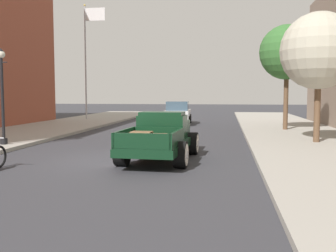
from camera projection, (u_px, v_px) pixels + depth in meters
The scene contains 7 objects.
ground_plane at pixel (116, 160), 12.74m from camera, with size 140.00×140.00×0.00m, color #333338.
hotrod_truck_dark_green at pixel (162, 136), 13.09m from camera, with size 2.34×5.00×1.58m.
car_background_white at pixel (178, 114), 28.08m from camera, with size 2.04×4.39×1.65m.
street_lamp_near at pixel (2, 89), 15.50m from camera, with size 0.50×0.32×3.85m.
flagpole at pixel (88, 49), 31.08m from camera, with size 1.74×0.16×9.16m.
street_tree_nearest at pixel (319, 51), 16.12m from camera, with size 3.21×3.21×5.43m.
street_tree_second at pixel (287, 52), 21.90m from camera, with size 3.10×3.10×5.94m.
Camera 1 is at (3.55, -12.21, 2.18)m, focal length 41.45 mm.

